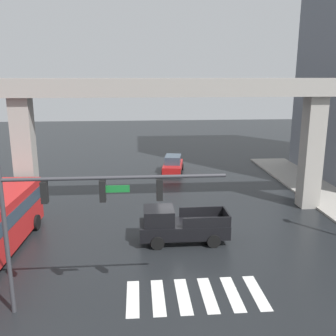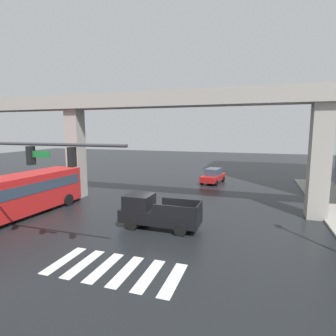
% 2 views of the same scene
% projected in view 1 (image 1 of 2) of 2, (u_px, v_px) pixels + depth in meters
% --- Properties ---
extents(ground_plane, '(120.00, 120.00, 0.00)m').
position_uv_depth(ground_plane, '(179.00, 235.00, 22.79)').
color(ground_plane, black).
extents(crosswalk_stripes, '(6.05, 2.80, 0.01)m').
position_uv_depth(crosswalk_stripes, '(196.00, 295.00, 16.52)').
color(crosswalk_stripes, silver).
rests_on(crosswalk_stripes, ground).
extents(elevated_overpass, '(49.87, 2.03, 9.24)m').
position_uv_depth(elevated_overpass, '(173.00, 100.00, 25.18)').
color(elevated_overpass, '#9E9991').
rests_on(elevated_overpass, ground).
extents(pickup_truck, '(5.10, 2.09, 2.08)m').
position_uv_depth(pickup_truck, '(179.00, 226.00, 21.67)').
color(pickup_truck, black).
rests_on(pickup_truck, ground).
extents(sedan_red, '(2.49, 4.53, 1.72)m').
position_uv_depth(sedan_red, '(173.00, 164.00, 37.24)').
color(sedan_red, red).
rests_on(sedan_red, ground).
extents(traffic_signal_mast, '(8.69, 0.32, 6.20)m').
position_uv_depth(traffic_signal_mast, '(73.00, 204.00, 14.52)').
color(traffic_signal_mast, '#38383D').
rests_on(traffic_signal_mast, ground).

